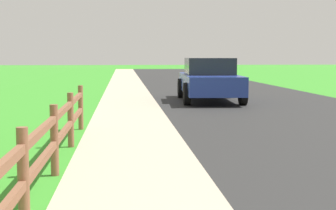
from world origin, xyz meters
name	(u,v)px	position (x,y,z in m)	size (l,w,h in m)	color
ground_plane	(147,88)	(0.00, 25.00, 0.00)	(120.00, 120.00, 0.00)	#389129
road_asphalt	(209,85)	(3.50, 27.00, 0.00)	(7.00, 66.00, 0.01)	#2A2A2A
curb_concrete	(89,86)	(-3.00, 27.00, 0.00)	(6.00, 66.00, 0.01)	#BDAA91
grass_verge	(60,86)	(-4.50, 27.00, 0.01)	(5.00, 66.00, 0.00)	#389129
rail_fence	(42,149)	(-2.11, 5.45, 0.57)	(0.11, 11.02, 0.99)	brown
parked_suv_blue	(209,80)	(1.92, 17.65, 0.77)	(2.25, 4.90, 1.55)	navy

